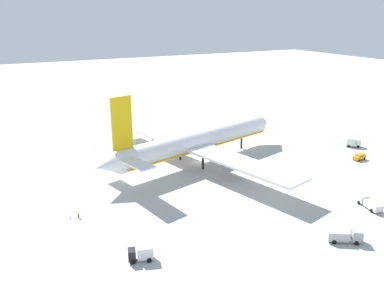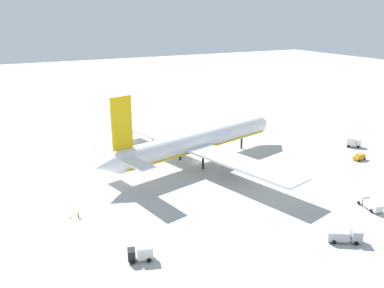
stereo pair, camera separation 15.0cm
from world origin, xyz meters
The scene contains 11 objects.
ground_plane centered at (0.00, 0.00, 0.00)m, with size 600.00×600.00×0.00m, color #B2B2AD.
airliner centered at (-1.33, -0.16, 6.87)m, with size 68.69×77.58×24.37m.
service_truck_1 centered at (-34.35, -41.27, 1.53)m, with size 5.06×3.32×2.82m.
service_truck_2 centered at (4.62, -54.20, 1.45)m, with size 7.00×5.71×2.73m.
service_truck_3 centered at (21.55, -46.11, 1.25)m, with size 3.45×7.14×2.34m.
service_truck_5 centered at (54.83, -11.40, 1.70)m, with size 5.22×4.79×3.15m.
service_van centered at (46.31, -21.78, 1.03)m, with size 4.63×2.48×1.97m.
baggage_cart_2 centered at (40.86, 26.84, 0.65)m, with size 2.26×2.93×1.17m.
ground_worker_0 centered at (-41.20, -19.05, 0.82)m, with size 0.51×0.51×1.62m.
traffic_cone_0 centered at (-9.74, 41.87, 0.28)m, with size 0.36×0.36×0.55m, color orange.
traffic_cone_1 centered at (-42.94, -18.48, 0.28)m, with size 0.36×0.36×0.55m, color orange.
Camera 1 is at (-56.13, -103.79, 44.46)m, focal length 37.74 mm.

